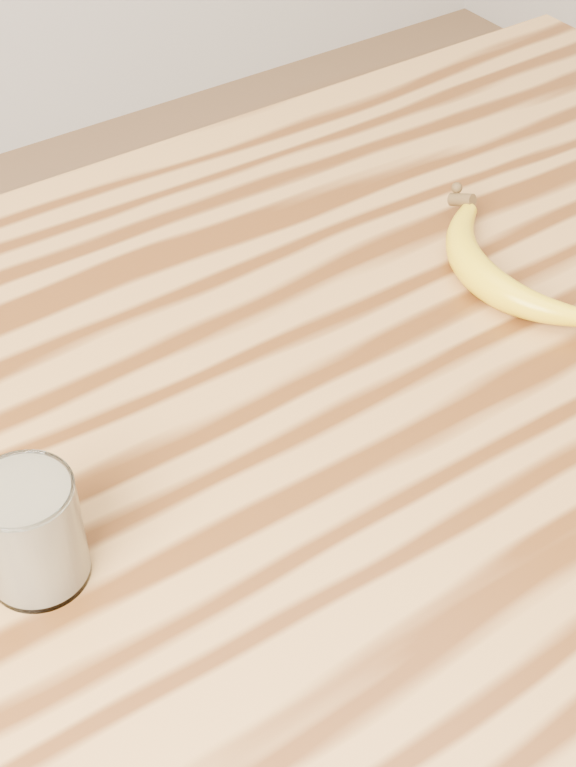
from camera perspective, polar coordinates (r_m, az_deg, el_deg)
table at (r=1.01m, az=4.13°, el=-3.49°), size 1.20×0.80×0.90m
smoothie_glass at (r=0.73m, az=-13.57°, el=-7.68°), size 0.07×0.07×0.09m
banana at (r=0.98m, az=10.07°, el=5.77°), size 0.14×0.28×0.03m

